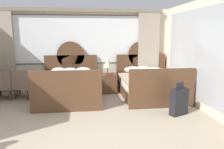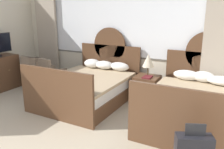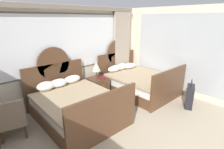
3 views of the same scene
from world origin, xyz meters
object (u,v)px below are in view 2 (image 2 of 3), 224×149
(armchair_by_window_left, at_px, (49,73))
(armchair_by_window_centre, at_px, (36,71))
(table_lamp_on_nightstand, at_px, (148,61))
(armchair_by_window_right, at_px, (35,70))
(bed_near_window, at_px, (89,86))
(book_on_nightstand, at_px, (147,77))
(nightstand_between_beds, at_px, (147,89))
(bed_near_mirror, at_px, (196,105))

(armchair_by_window_left, xyz_separation_m, armchair_by_window_centre, (-0.48, 0.00, 0.00))
(table_lamp_on_nightstand, distance_m, armchair_by_window_right, 3.14)
(table_lamp_on_nightstand, relative_size, armchair_by_window_centre, 0.59)
(bed_near_window, distance_m, book_on_nightstand, 1.36)
(armchair_by_window_right, bearing_deg, armchair_by_window_left, 0.18)
(book_on_nightstand, bearing_deg, armchair_by_window_centre, -174.19)
(nightstand_between_beds, height_order, armchair_by_window_left, armchair_by_window_left)
(bed_near_window, distance_m, armchair_by_window_left, 1.40)
(book_on_nightstand, xyz_separation_m, armchair_by_window_left, (-2.60, -0.32, -0.15))
(armchair_by_window_left, bearing_deg, bed_near_mirror, -3.13)
(book_on_nightstand, relative_size, armchair_by_window_centre, 0.30)
(bed_near_window, distance_m, bed_near_mirror, 2.37)
(nightstand_between_beds, bearing_deg, table_lamp_on_nightstand, 96.65)
(bed_near_window, relative_size, nightstand_between_beds, 3.69)
(table_lamp_on_nightstand, relative_size, book_on_nightstand, 1.96)
(bed_near_mirror, xyz_separation_m, table_lamp_on_nightstand, (-1.19, 0.67, 0.60))
(book_on_nightstand, height_order, armchair_by_window_centre, armchair_by_window_centre)
(armchair_by_window_left, bearing_deg, bed_near_window, -8.45)
(armchair_by_window_left, height_order, armchair_by_window_centre, same)
(book_on_nightstand, bearing_deg, table_lamp_on_nightstand, 107.75)
(bed_near_window, bearing_deg, book_on_nightstand, 22.95)
(bed_near_mirror, height_order, nightstand_between_beds, bed_near_mirror)
(bed_near_window, xyz_separation_m, bed_near_mirror, (2.37, -0.00, -0.00))
(bed_near_window, height_order, table_lamp_on_nightstand, bed_near_window)
(nightstand_between_beds, relative_size, armchair_by_window_left, 0.69)
(book_on_nightstand, bearing_deg, armchair_by_window_right, -174.19)
(bed_near_window, relative_size, armchair_by_window_centre, 2.54)
(bed_near_mirror, xyz_separation_m, book_on_nightstand, (-1.14, 0.52, 0.26))
(nightstand_between_beds, xyz_separation_m, book_on_nightstand, (0.04, -0.11, 0.31))
(armchair_by_window_centre, bearing_deg, book_on_nightstand, 5.81)
(bed_near_mirror, height_order, armchair_by_window_left, bed_near_mirror)
(book_on_nightstand, bearing_deg, bed_near_mirror, -24.49)
(armchair_by_window_right, bearing_deg, armchair_by_window_centre, 6.01)
(bed_near_mirror, bearing_deg, nightstand_between_beds, 152.11)
(bed_near_window, distance_m, nightstand_between_beds, 1.34)
(table_lamp_on_nightstand, height_order, armchair_by_window_centre, table_lamp_on_nightstand)
(nightstand_between_beds, distance_m, table_lamp_on_nightstand, 0.65)
(bed_near_mirror, bearing_deg, bed_near_window, 179.99)
(bed_near_window, bearing_deg, armchair_by_window_centre, 173.66)
(book_on_nightstand, bearing_deg, nightstand_between_beds, 111.85)
(bed_near_mirror, distance_m, book_on_nightstand, 1.28)
(bed_near_mirror, height_order, armchair_by_window_right, bed_near_mirror)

